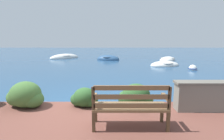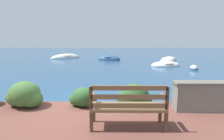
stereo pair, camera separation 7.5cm
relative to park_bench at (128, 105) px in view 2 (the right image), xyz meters
The scene contains 12 objects.
ground_plane 1.93m from the park_bench, 123.02° to the left, with size 80.00×80.00×0.00m.
park_bench is the anchor object (origin of this frame).
stone_wall 2.26m from the park_bench, 23.69° to the left, with size 1.73×0.39×0.74m.
hedge_clump_left 2.89m from the park_bench, 156.92° to the left, with size 1.01×0.73×0.69m.
hedge_clump_centre 1.63m from the park_bench, 133.39° to the left, with size 0.75×0.54×0.51m.
hedge_clump_right 1.18m from the park_bench, 77.01° to the left, with size 0.92×0.66×0.63m.
hedge_clump_far_right 2.33m from the park_bench, 27.28° to the left, with size 0.87×0.63×0.59m.
rowboat_nearest 10.62m from the park_bench, 69.73° to the left, with size 2.55×1.79×0.67m.
rowboat_mid 14.35m from the park_bench, 69.65° to the left, with size 2.71×3.38×0.65m.
rowboat_far 13.99m from the park_bench, 93.07° to the left, with size 2.56×1.89×0.87m.
rowboat_outer 16.39m from the park_bench, 109.52° to the left, with size 3.25×3.02×0.86m.
mooring_buoy 9.61m from the park_bench, 58.43° to the left, with size 0.56×0.56×0.51m.
Camera 2 is at (0.69, -4.79, 1.98)m, focal length 28.00 mm.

